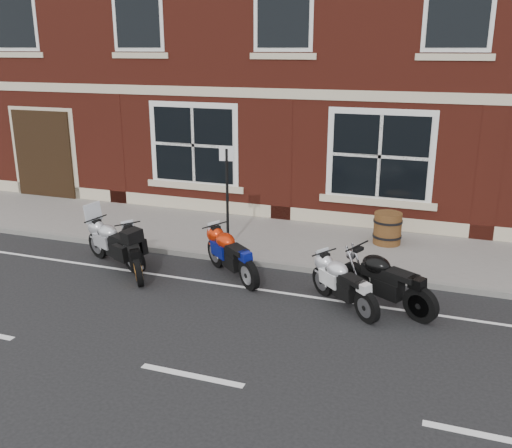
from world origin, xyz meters
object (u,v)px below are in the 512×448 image
at_px(moto_sport_silver, 345,282).
at_px(barrel_planter, 387,228).
at_px(parking_sign, 227,190).
at_px(moto_naked_black, 385,278).
at_px(moto_touring_silver, 115,241).
at_px(moto_sport_black, 136,250).
at_px(moto_sport_red, 232,253).

bearing_deg(moto_sport_silver, barrel_planter, 36.66).
height_order(barrel_planter, parking_sign, parking_sign).
bearing_deg(barrel_planter, parking_sign, -156.05).
bearing_deg(moto_naked_black, moto_touring_silver, 118.40).
bearing_deg(barrel_planter, moto_sport_silver, -95.35).
bearing_deg(moto_sport_black, moto_sport_red, -23.09).
bearing_deg(moto_sport_black, moto_naked_black, -35.70).
relative_size(moto_touring_silver, moto_naked_black, 0.97).
height_order(moto_touring_silver, moto_naked_black, moto_touring_silver).
bearing_deg(moto_touring_silver, moto_naked_black, -68.39).
bearing_deg(parking_sign, moto_sport_silver, -43.11).
height_order(moto_sport_silver, moto_naked_black, moto_naked_black).
relative_size(moto_naked_black, parking_sign, 0.81).
height_order(moto_sport_black, moto_naked_black, moto_naked_black).
bearing_deg(moto_naked_black, moto_sport_red, 113.19).
relative_size(moto_sport_black, barrel_planter, 2.16).
bearing_deg(parking_sign, barrel_planter, 13.29).
bearing_deg(moto_sport_red, moto_touring_silver, 134.42).
bearing_deg(parking_sign, moto_naked_black, -34.96).
xyz_separation_m(moto_touring_silver, moto_sport_red, (2.64, 0.20, -0.00)).
bearing_deg(barrel_planter, moto_sport_red, -134.42).
xyz_separation_m(moto_touring_silver, moto_sport_black, (0.68, -0.28, -0.03)).
distance_m(moto_sport_red, moto_sport_silver, 2.51).
height_order(moto_touring_silver, moto_sport_silver, moto_touring_silver).
bearing_deg(moto_sport_red, moto_sport_silver, -64.69).
distance_m(barrel_planter, parking_sign, 3.83).
height_order(moto_sport_black, parking_sign, parking_sign).
xyz_separation_m(moto_touring_silver, moto_sport_silver, (5.07, -0.45, -0.04)).
xyz_separation_m(moto_touring_silver, parking_sign, (2.01, 1.50, 0.95)).
distance_m(moto_touring_silver, parking_sign, 2.68).
xyz_separation_m(moto_sport_red, parking_sign, (-0.63, 1.30, 0.95)).
height_order(moto_sport_silver, barrel_planter, barrel_planter).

